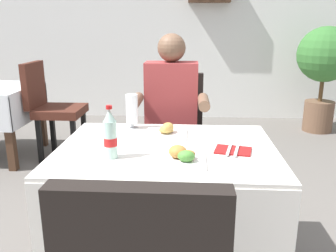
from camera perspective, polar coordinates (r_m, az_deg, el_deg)
back_wall at (r=5.19m, az=1.47°, el=17.47°), size 11.00×0.12×2.91m
main_dining_table at (r=1.83m, az=-0.20°, el=-8.51°), size 1.08×0.83×0.73m
chair_far_diner_seat at (r=2.58m, az=0.97°, el=-1.08°), size 0.44×0.50×0.97m
seated_diner_far at (r=2.44m, az=0.48°, el=1.71°), size 0.50×0.46×1.26m
plate_near_camera at (r=1.57m, az=2.16°, el=-4.89°), size 0.22×0.22×0.07m
plate_far_diner at (r=1.94m, az=-0.25°, el=-0.88°), size 0.22×0.22×0.07m
beer_glass_left at (r=2.06m, az=-5.83°, el=2.49°), size 0.07×0.07×0.20m
cola_bottle_primary at (r=1.61m, az=-9.29°, el=-1.51°), size 0.06×0.06×0.24m
napkin_cutlery_set at (r=1.73m, az=10.44°, el=-3.84°), size 0.19×0.20×0.01m
background_chair_right at (r=3.70m, az=-18.31°, el=3.30°), size 0.50×0.44×0.97m
potted_plant_corner at (r=4.81m, az=23.89°, el=9.20°), size 0.67×0.67×1.31m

